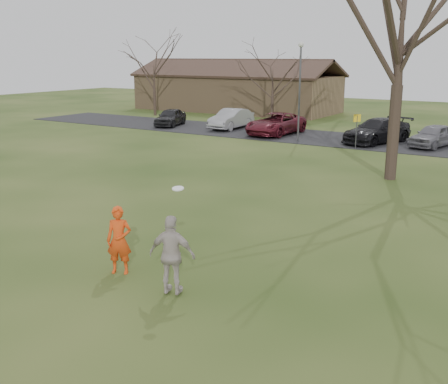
{
  "coord_description": "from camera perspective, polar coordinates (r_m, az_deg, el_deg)",
  "views": [
    {
      "loc": [
        8.22,
        -9.05,
        5.46
      ],
      "look_at": [
        0.0,
        4.0,
        1.5
      ],
      "focal_mm": 42.82,
      "sensor_mm": 36.0,
      "label": 1
    }
  ],
  "objects": [
    {
      "name": "ground",
      "position": [
        13.39,
        -9.3,
        -9.86
      ],
      "size": [
        120.0,
        120.0,
        0.0
      ],
      "primitive_type": "plane",
      "color": "#1E380F",
      "rests_on": "ground"
    },
    {
      "name": "building",
      "position": [
        54.98,
        1.27,
        10.71
      ],
      "size": [
        20.6,
        8.5,
        5.14
      ],
      "color": "#8C6D4C",
      "rests_on": "ground"
    },
    {
      "name": "catching_play",
      "position": [
        12.43,
        -5.55,
        -6.69
      ],
      "size": [
        1.19,
        0.76,
        2.52
      ],
      "color": "#B3A7A1",
      "rests_on": "ground"
    },
    {
      "name": "parking_strip",
      "position": [
        35.45,
        18.47,
        4.82
      ],
      "size": [
        62.0,
        6.5,
        0.04
      ],
      "primitive_type": "cube",
      "color": "black",
      "rests_on": "ground"
    },
    {
      "name": "player_defender",
      "position": [
        13.91,
        -11.13,
        -5.08
      ],
      "size": [
        0.77,
        0.67,
        1.77
      ],
      "primitive_type": "imported",
      "rotation": [
        0.0,
        0.0,
        0.48
      ],
      "color": "#DC4112",
      "rests_on": "ground"
    },
    {
      "name": "car_2",
      "position": [
        38.03,
        5.55,
        7.27
      ],
      "size": [
        2.72,
        5.51,
        1.5
      ],
      "primitive_type": "imported",
      "rotation": [
        0.0,
        0.0,
        -0.04
      ],
      "color": "maroon",
      "rests_on": "parking_strip"
    },
    {
      "name": "lamp_post",
      "position": [
        34.64,
        8.11,
        11.79
      ],
      "size": [
        0.34,
        0.34,
        6.27
      ],
      "color": "#47474C",
      "rests_on": "ground"
    },
    {
      "name": "car_1",
      "position": [
        40.86,
        0.77,
        7.82
      ],
      "size": [
        1.63,
        4.55,
        1.49
      ],
      "primitive_type": "imported",
      "rotation": [
        0.0,
        0.0,
        0.01
      ],
      "color": "#96969B",
      "rests_on": "parking_strip"
    },
    {
      "name": "big_tree",
      "position": [
        24.89,
        18.53,
        17.24
      ],
      "size": [
        9.0,
        9.0,
        14.0
      ],
      "primitive_type": null,
      "color": "#352821",
      "rests_on": "ground"
    },
    {
      "name": "sign_yellow",
      "position": [
        32.94,
        13.99,
        6.98
      ],
      "size": [
        0.35,
        0.35,
        2.08
      ],
      "color": "#47474C",
      "rests_on": "ground"
    },
    {
      "name": "car_0",
      "position": [
        42.84,
        -5.75,
        7.97
      ],
      "size": [
        2.73,
        4.28,
        1.36
      ],
      "primitive_type": "imported",
      "rotation": [
        0.0,
        0.0,
        0.31
      ],
      "color": "black",
      "rests_on": "parking_strip"
    },
    {
      "name": "car_4",
      "position": [
        35.0,
        21.48,
        5.63
      ],
      "size": [
        2.58,
        4.31,
        1.37
      ],
      "primitive_type": "imported",
      "rotation": [
        0.0,
        0.0,
        -0.25
      ],
      "color": "slate",
      "rests_on": "parking_strip"
    },
    {
      "name": "car_3",
      "position": [
        35.53,
        16.04,
        6.31
      ],
      "size": [
        3.76,
        5.69,
        1.53
      ],
      "primitive_type": "imported",
      "rotation": [
        0.0,
        0.0,
        -0.33
      ],
      "color": "black",
      "rests_on": "parking_strip"
    }
  ]
}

